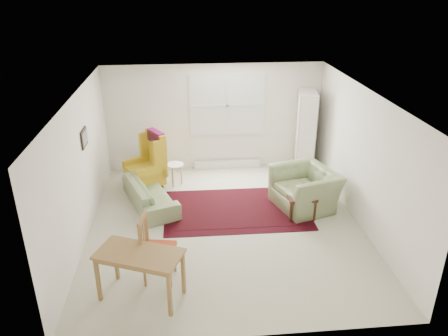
{
  "coord_description": "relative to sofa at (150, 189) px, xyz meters",
  "views": [
    {
      "loc": [
        -0.69,
        -6.99,
        4.31
      ],
      "look_at": [
        0.0,
        0.3,
        1.05
      ],
      "focal_mm": 35.0,
      "sensor_mm": 36.0,
      "label": 1
    }
  ],
  "objects": [
    {
      "name": "wingback_chair",
      "position": [
        -0.16,
        0.82,
        0.27
      ],
      "size": [
        1.02,
        1.01,
        1.25
      ],
      "primitive_type": null,
      "rotation": [
        0.0,
        0.0,
        -1.03
      ],
      "color": "gold",
      "rests_on": "ground"
    },
    {
      "name": "coffee_table",
      "position": [
        2.93,
        -0.69,
        -0.14
      ],
      "size": [
        0.56,
        0.56,
        0.44
      ],
      "primitive_type": null,
      "rotation": [
        0.0,
        0.0,
        -0.04
      ],
      "color": "#3C1F12",
      "rests_on": "ground"
    },
    {
      "name": "room",
      "position": [
        1.46,
        -0.75,
        0.9
      ],
      "size": [
        5.04,
        5.54,
        2.51
      ],
      "color": "beige",
      "rests_on": "ground"
    },
    {
      "name": "cabinet",
      "position": [
        3.54,
        1.39,
        0.59
      ],
      "size": [
        0.54,
        0.82,
        1.91
      ],
      "primitive_type": null,
      "rotation": [
        0.0,
        0.0,
        -0.19
      ],
      "color": "white",
      "rests_on": "ground"
    },
    {
      "name": "stool",
      "position": [
        0.5,
        0.89,
        -0.11
      ],
      "size": [
        0.41,
        0.41,
        0.5
      ],
      "primitive_type": null,
      "rotation": [
        0.0,
        0.0,
        0.09
      ],
      "color": "white",
      "rests_on": "ground"
    },
    {
      "name": "sofa",
      "position": [
        0.0,
        0.0,
        0.0
      ],
      "size": [
        1.27,
        1.91,
        0.72
      ],
      "primitive_type": "imported",
      "rotation": [
        0.0,
        0.0,
        1.93
      ],
      "color": "#78875A",
      "rests_on": "ground"
    },
    {
      "name": "armchair",
      "position": [
        3.1,
        -0.35,
        0.11
      ],
      "size": [
        1.38,
        1.47,
        0.94
      ],
      "primitive_type": "imported",
      "rotation": [
        0.0,
        0.0,
        -1.26
      ],
      "color": "#78875A",
      "rests_on": "ground"
    },
    {
      "name": "desk_chair",
      "position": [
        0.29,
        -2.41,
        0.19
      ],
      "size": [
        0.55,
        0.55,
        1.09
      ],
      "primitive_type": null,
      "rotation": [
        0.0,
        0.0,
        1.41
      ],
      "color": "olive",
      "rests_on": "ground"
    },
    {
      "name": "desk",
      "position": [
        0.05,
        -2.79,
        0.02
      ],
      "size": [
        1.33,
        1.01,
        0.76
      ],
      "primitive_type": null,
      "rotation": [
        0.0,
        0.0,
        -0.39
      ],
      "color": "olive",
      "rests_on": "ground"
    },
    {
      "name": "rug",
      "position": [
        1.72,
        -0.38,
        -0.34
      ],
      "size": [
        2.86,
        1.85,
        0.03
      ],
      "primitive_type": null,
      "rotation": [
        0.0,
        0.0,
        -0.01
      ],
      "color": "black",
      "rests_on": "ground"
    }
  ]
}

